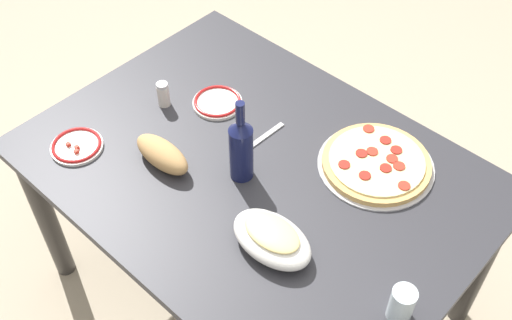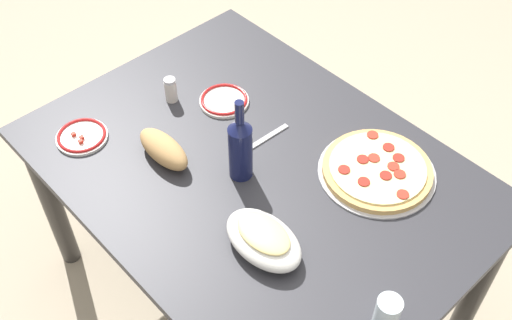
{
  "view_description": "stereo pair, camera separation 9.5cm",
  "coord_description": "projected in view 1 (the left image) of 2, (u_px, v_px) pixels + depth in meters",
  "views": [
    {
      "loc": [
        0.85,
        -0.91,
        2.08
      ],
      "look_at": [
        0.0,
        0.0,
        0.73
      ],
      "focal_mm": 43.79,
      "sensor_mm": 36.0,
      "label": 1
    },
    {
      "loc": [
        0.91,
        -0.85,
        2.08
      ],
      "look_at": [
        0.0,
        0.0,
        0.73
      ],
      "focal_mm": 43.79,
      "sensor_mm": 36.0,
      "label": 2
    }
  ],
  "objects": [
    {
      "name": "ground_plane",
      "position": [
        256.0,
        290.0,
        2.37
      ],
      "size": [
        8.0,
        8.0,
        0.0
      ],
      "primitive_type": "plane",
      "color": "tan",
      "rests_on": "ground"
    },
    {
      "name": "dining_table",
      "position": [
        256.0,
        189.0,
        1.93
      ],
      "size": [
        1.34,
        0.98,
        0.7
      ],
      "color": "#2D2D33",
      "rests_on": "ground"
    },
    {
      "name": "pepperoni_pizza",
      "position": [
        376.0,
        163.0,
        1.85
      ],
      "size": [
        0.35,
        0.35,
        0.03
      ],
      "color": "#B7B7BC",
      "rests_on": "dining_table"
    },
    {
      "name": "baked_pasta_dish",
      "position": [
        272.0,
        238.0,
        1.63
      ],
      "size": [
        0.24,
        0.15,
        0.08
      ],
      "color": "white",
      "rests_on": "dining_table"
    },
    {
      "name": "wine_bottle",
      "position": [
        241.0,
        148.0,
        1.76
      ],
      "size": [
        0.07,
        0.07,
        0.28
      ],
      "color": "#141942",
      "rests_on": "dining_table"
    },
    {
      "name": "water_glass",
      "position": [
        402.0,
        304.0,
        1.49
      ],
      "size": [
        0.06,
        0.06,
        0.1
      ],
      "primitive_type": "cylinder",
      "color": "silver",
      "rests_on": "dining_table"
    },
    {
      "name": "side_plate_near",
      "position": [
        77.0,
        146.0,
        1.91
      ],
      "size": [
        0.16,
        0.16,
        0.02
      ],
      "color": "white",
      "rests_on": "dining_table"
    },
    {
      "name": "side_plate_far",
      "position": [
        217.0,
        102.0,
        2.04
      ],
      "size": [
        0.16,
        0.16,
        0.02
      ],
      "color": "white",
      "rests_on": "dining_table"
    },
    {
      "name": "bread_loaf",
      "position": [
        162.0,
        154.0,
        1.84
      ],
      "size": [
        0.21,
        0.09,
        0.08
      ],
      "primitive_type": "ellipsoid",
      "color": "tan",
      "rests_on": "dining_table"
    },
    {
      "name": "spice_shaker",
      "position": [
        163.0,
        95.0,
        2.01
      ],
      "size": [
        0.04,
        0.04,
        0.09
      ],
      "color": "silver",
      "rests_on": "dining_table"
    },
    {
      "name": "fork_right",
      "position": [
        264.0,
        137.0,
        1.94
      ],
      "size": [
        0.02,
        0.17,
        0.0
      ],
      "primitive_type": "cube",
      "rotation": [
        0.0,
        0.0,
        4.68
      ],
      "color": "#B7B7BC",
      "rests_on": "dining_table"
    }
  ]
}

